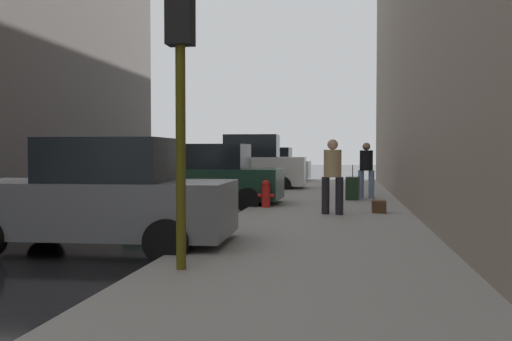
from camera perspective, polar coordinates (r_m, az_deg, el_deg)
sidewalk at (r=9.88m, az=6.19°, el=-6.86°), size 4.00×40.00×0.15m
parked_gray_coupe at (r=9.34m, az=-15.23°, el=-2.63°), size 4.26×2.17×1.79m
parked_dark_green_sedan at (r=15.99m, az=-4.88°, el=-0.73°), size 4.23×2.12×1.79m
parked_white_van at (r=22.61m, az=-0.78°, el=0.50°), size 4.65×2.16×2.25m
parked_silver_sedan at (r=28.59m, az=1.27°, el=0.42°), size 4.24×2.13×1.79m
fire_hydrant at (r=14.62m, az=1.00°, el=-2.34°), size 0.42×0.22×0.70m
traffic_light at (r=7.04m, az=-7.56°, el=11.56°), size 0.32×0.32×3.60m
pedestrian_in_jeans at (r=17.93m, az=10.97°, el=0.34°), size 0.52×0.46×1.71m
pedestrian_in_tan_coat at (r=13.06m, az=7.66°, el=-0.20°), size 0.53×0.47×1.71m
rolling_suitcase at (r=17.20m, az=9.63°, el=-1.76°), size 0.42×0.60×1.04m
duffel_bag at (r=13.70m, az=12.18°, el=-3.54°), size 0.32×0.44×0.28m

